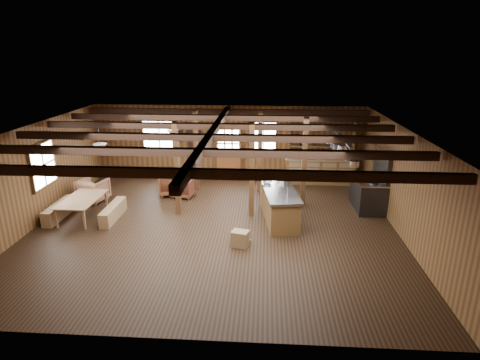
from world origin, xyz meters
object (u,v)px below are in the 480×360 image
(armchair_a, at_px, (171,183))
(armchair_c, at_px, (93,190))
(commercial_range, at_px, (370,188))
(armchair_b, at_px, (183,187))
(dining_table, at_px, (84,208))
(kitchen_island, at_px, (279,203))

(armchair_a, xyz_separation_m, armchair_c, (-2.40, -0.81, -0.01))
(commercial_range, height_order, armchair_b, commercial_range)
(commercial_range, distance_m, armchair_c, 8.85)
(armchair_a, bearing_deg, dining_table, 34.54)
(commercial_range, height_order, armchair_a, commercial_range)
(kitchen_island, bearing_deg, armchair_c, 162.28)
(commercial_range, distance_m, armchair_b, 6.03)
(kitchen_island, height_order, dining_table, kitchen_island)
(armchair_b, xyz_separation_m, armchair_c, (-2.86, -0.59, 0.05))
(dining_table, height_order, armchair_c, armchair_c)
(commercial_range, relative_size, dining_table, 1.18)
(commercial_range, height_order, armchair_c, commercial_range)
(dining_table, distance_m, armchair_c, 1.41)
(armchair_a, bearing_deg, armchair_c, 7.02)
(armchair_c, bearing_deg, armchair_a, -147.13)
(commercial_range, bearing_deg, kitchen_island, -160.32)
(dining_table, relative_size, armchair_b, 2.42)
(commercial_range, relative_size, armchair_a, 2.41)
(armchair_a, distance_m, armchair_b, 0.51)
(commercial_range, xyz_separation_m, dining_table, (-8.55, -1.34, -0.35))
(kitchen_island, distance_m, commercial_range, 3.02)
(commercial_range, relative_size, armchair_c, 2.46)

